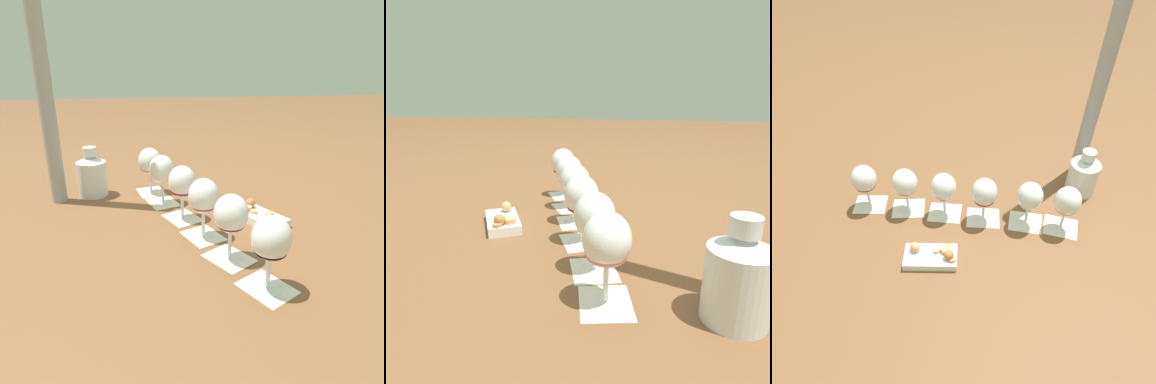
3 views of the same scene
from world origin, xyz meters
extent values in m
plane|color=brown|center=(0.00, 0.00, 0.00)|extent=(8.00, 8.00, 0.00)
cube|color=silver|center=(-0.30, -0.11, 0.00)|extent=(0.13, 0.11, 0.00)
cube|color=silver|center=(-0.19, -0.07, 0.00)|extent=(0.13, 0.12, 0.00)
cube|color=silver|center=(-0.06, -0.02, 0.00)|extent=(0.14, 0.13, 0.00)
cube|color=silver|center=(0.07, 0.02, 0.00)|extent=(0.14, 0.13, 0.00)
cube|color=silver|center=(0.19, 0.06, 0.00)|extent=(0.14, 0.13, 0.00)
cube|color=silver|center=(0.32, 0.11, 0.00)|extent=(0.14, 0.13, 0.00)
cylinder|color=white|center=(-0.30, -0.11, 0.00)|extent=(0.06, 0.06, 0.01)
cylinder|color=white|center=(-0.30, -0.11, 0.04)|extent=(0.01, 0.01, 0.07)
ellipsoid|color=white|center=(-0.30, -0.11, 0.12)|extent=(0.08, 0.08, 0.10)
ellipsoid|color=pink|center=(-0.30, -0.11, 0.09)|extent=(0.07, 0.07, 0.02)
cylinder|color=white|center=(-0.19, -0.07, 0.00)|extent=(0.06, 0.06, 0.01)
cylinder|color=white|center=(-0.19, -0.07, 0.04)|extent=(0.01, 0.01, 0.07)
ellipsoid|color=white|center=(-0.19, -0.07, 0.12)|extent=(0.08, 0.08, 0.10)
ellipsoid|color=#DA5F69|center=(-0.19, -0.07, 0.10)|extent=(0.07, 0.07, 0.04)
cylinder|color=white|center=(-0.06, -0.02, 0.00)|extent=(0.06, 0.06, 0.01)
cylinder|color=white|center=(-0.06, -0.02, 0.04)|extent=(0.01, 0.01, 0.07)
ellipsoid|color=white|center=(-0.06, -0.02, 0.12)|extent=(0.08, 0.08, 0.10)
ellipsoid|color=maroon|center=(-0.06, -0.02, 0.09)|extent=(0.07, 0.07, 0.02)
cylinder|color=white|center=(0.07, 0.02, 0.00)|extent=(0.06, 0.06, 0.01)
cylinder|color=white|center=(0.07, 0.02, 0.04)|extent=(0.01, 0.01, 0.07)
ellipsoid|color=white|center=(0.07, 0.02, 0.12)|extent=(0.08, 0.08, 0.10)
ellipsoid|color=maroon|center=(0.07, 0.02, 0.09)|extent=(0.07, 0.07, 0.03)
cylinder|color=white|center=(0.19, 0.06, 0.00)|extent=(0.06, 0.06, 0.01)
cylinder|color=white|center=(0.19, 0.06, 0.04)|extent=(0.01, 0.01, 0.07)
ellipsoid|color=white|center=(0.19, 0.06, 0.12)|extent=(0.08, 0.08, 0.10)
ellipsoid|color=#460E1D|center=(0.19, 0.06, 0.09)|extent=(0.07, 0.07, 0.03)
cylinder|color=white|center=(0.32, 0.11, 0.00)|extent=(0.06, 0.06, 0.01)
cylinder|color=white|center=(0.32, 0.11, 0.04)|extent=(0.01, 0.01, 0.07)
ellipsoid|color=white|center=(0.32, 0.11, 0.12)|extent=(0.08, 0.08, 0.10)
ellipsoid|color=black|center=(0.32, 0.11, 0.09)|extent=(0.07, 0.07, 0.03)
cylinder|color=silver|center=(-0.31, -0.32, 0.06)|extent=(0.10, 0.10, 0.12)
cone|color=silver|center=(-0.31, -0.32, 0.14)|extent=(0.10, 0.10, 0.02)
cylinder|color=silver|center=(-0.31, -0.32, 0.16)|extent=(0.05, 0.05, 0.03)
cube|color=white|center=(0.00, 0.21, 0.01)|extent=(0.18, 0.15, 0.03)
cylinder|color=#DBB775|center=(-0.01, 0.19, 0.03)|extent=(0.02, 0.02, 0.01)
cylinder|color=tan|center=(-0.03, 0.17, 0.03)|extent=(0.03, 0.03, 0.01)
sphere|color=#B2703D|center=(-0.05, 0.19, 0.04)|extent=(0.03, 0.03, 0.03)
cylinder|color=tan|center=(-0.07, 0.19, 0.03)|extent=(0.02, 0.02, 0.01)
sphere|color=tan|center=(0.05, 0.21, 0.04)|extent=(0.03, 0.03, 0.03)
cylinder|color=#99999E|center=(-0.27, -0.43, 0.53)|extent=(0.05, 0.05, 1.05)
camera|label=1|loc=(0.90, -0.14, 0.45)|focal=32.00mm
camera|label=2|loc=(-0.82, -0.16, 0.35)|focal=32.00mm
camera|label=3|loc=(-0.39, 0.70, 0.85)|focal=32.00mm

